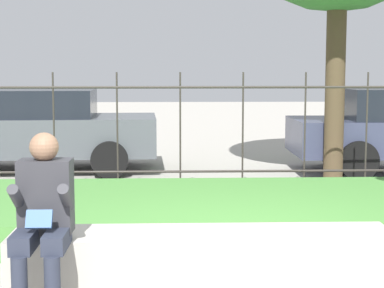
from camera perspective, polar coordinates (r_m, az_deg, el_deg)
The scene contains 6 objects.
ground_plane at distance 5.16m, azimuth 4.48°, elevation -12.59°, with size 60.00×60.00×0.00m, color #A8A399.
stone_bench at distance 5.07m, azimuth 0.96°, elevation -10.54°, with size 2.96×0.58×0.45m.
person_seated_reader at distance 4.72m, azimuth -13.09°, elevation -5.99°, with size 0.42×0.73×1.25m.
grass_berm at distance 6.99m, azimuth 2.68°, elevation -6.06°, with size 10.42×2.52×0.33m.
iron_fence at distance 8.61m, azimuth 1.75°, elevation 1.14°, with size 8.42×0.03×1.67m.
car_parked_left at distance 11.11m, azimuth -13.60°, elevation 1.39°, with size 3.97×2.04×1.37m.
Camera 1 is at (-0.56, -4.84, 1.69)m, focal length 60.00 mm.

